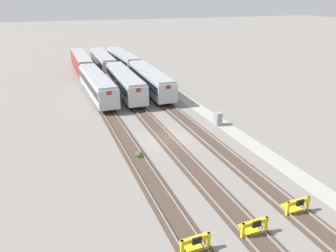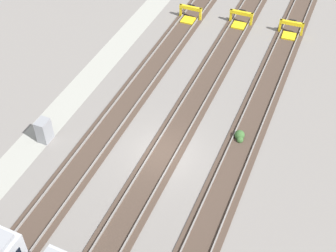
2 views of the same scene
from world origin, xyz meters
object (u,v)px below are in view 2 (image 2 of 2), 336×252
electrical_cabinet (44,131)px  weed_clump (239,136)px  bumper_stop_near_inner_track (240,20)px  bumper_stop_middle_track (290,30)px  bumper_stop_nearest_track (189,14)px

electrical_cabinet → weed_clump: 12.36m
electrical_cabinet → bumper_stop_near_inner_track: bearing=157.7°
bumper_stop_middle_track → electrical_cabinet: 21.60m
bumper_stop_nearest_track → weed_clump: bearing=33.5°
weed_clump → bumper_stop_nearest_track: bearing=-146.5°
bumper_stop_near_inner_track → bumper_stop_nearest_track: bearing=-78.3°
weed_clump → electrical_cabinet: bearing=-66.7°
bumper_stop_nearest_track → electrical_cabinet: size_ratio=1.25×
bumper_stop_nearest_track → weed_clump: (12.35, 8.17, -0.27)m
bumper_stop_middle_track → weed_clump: 13.28m
bumper_stop_nearest_track → bumper_stop_middle_track: same height
electrical_cabinet → bumper_stop_nearest_track: bearing=169.6°
bumper_stop_middle_track → electrical_cabinet: size_ratio=1.25×
bumper_stop_near_inner_track → bumper_stop_middle_track: size_ratio=1.00×
bumper_stop_nearest_track → bumper_stop_near_inner_track: 4.35m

